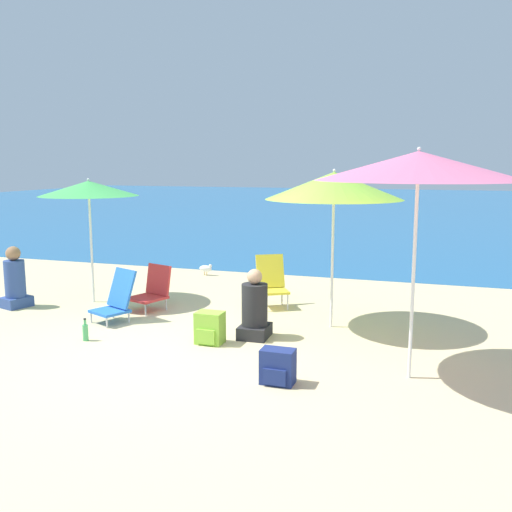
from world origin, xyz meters
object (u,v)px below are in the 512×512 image
beach_umbrella_green (89,189)px  backpack_lime (210,328)px  water_bottle (85,332)px  beach_chair_yellow (272,281)px  beach_chair_red (152,289)px  person_seated_near (255,310)px  person_seated_far (15,282)px  beach_umbrella_pink (418,166)px  beach_chair_blue (116,298)px  beach_umbrella_lime (334,186)px  seagull (206,268)px  backpack_navy (278,367)px

beach_umbrella_green → backpack_lime: size_ratio=4.98×
water_bottle → beach_chair_yellow: bearing=54.8°
beach_umbrella_green → water_bottle: bearing=-58.7°
beach_chair_red → person_seated_near: (1.92, -0.86, 0.05)m
person_seated_far → water_bottle: size_ratio=3.30×
backpack_lime → beach_umbrella_pink: bearing=-9.7°
person_seated_near → water_bottle: person_seated_near is taller
beach_chair_blue → beach_umbrella_lime: bearing=36.7°
beach_umbrella_pink → person_seated_far: 6.32m
beach_umbrella_green → beach_chair_red: bearing=-6.5°
beach_chair_red → person_seated_far: size_ratio=0.71×
beach_chair_yellow → backpack_lime: beach_chair_yellow is taller
beach_chair_yellow → person_seated_near: 1.64m
beach_umbrella_lime → beach_umbrella_green: 3.89m
beach_umbrella_pink → person_seated_far: (-5.96, 1.14, -1.77)m
person_seated_near → seagull: (-2.22, 3.59, -0.22)m
person_seated_near → person_seated_far: (-4.00, 0.33, 0.04)m
beach_umbrella_lime → backpack_navy: size_ratio=5.96×
beach_umbrella_lime → water_bottle: (-2.80, -1.57, -1.79)m
beach_umbrella_lime → seagull: 4.51m
backpack_lime → water_bottle: backpack_lime is taller
beach_chair_yellow → beach_chair_blue: size_ratio=1.09×
beach_chair_blue → backpack_navy: bearing=-4.5°
person_seated_near → seagull: size_ratio=3.30×
person_seated_far → backpack_navy: person_seated_far is taller
backpack_lime → seagull: 4.36m
beach_umbrella_lime → backpack_navy: bearing=-93.3°
beach_chair_red → water_bottle: beach_chair_red is taller
beach_chair_blue → backpack_lime: size_ratio=1.84×
backpack_lime → beach_umbrella_green: bearing=151.9°
backpack_navy → water_bottle: bearing=167.4°
beach_chair_red → backpack_navy: size_ratio=1.88×
beach_umbrella_lime → water_bottle: 3.68m
beach_umbrella_green → beach_chair_blue: bearing=-41.9°
beach_chair_red → beach_chair_blue: size_ratio=0.92×
person_seated_far → beach_umbrella_lime: bearing=22.7°
beach_umbrella_lime → person_seated_far: beach_umbrella_lime is taller
beach_chair_yellow → beach_umbrella_green: bearing=162.7°
beach_umbrella_lime → water_bottle: size_ratio=7.40×
beach_umbrella_green → seagull: beach_umbrella_green is taller
beach_chair_red → person_seated_far: bearing=-146.5°
beach_umbrella_green → beach_chair_red: (1.13, -0.13, -1.50)m
beach_umbrella_lime → beach_umbrella_pink: size_ratio=0.90×
beach_umbrella_green → person_seated_far: beach_umbrella_green is taller
beach_umbrella_lime → backpack_navy: beach_umbrella_lime is taller
backpack_navy → beach_umbrella_lime: bearing=86.7°
beach_chair_red → seagull: size_ratio=2.50×
person_seated_far → backpack_lime: (3.55, -0.73, -0.21)m
beach_chair_red → backpack_navy: (2.63, -2.25, -0.14)m
beach_umbrella_pink → backpack_navy: bearing=-155.2°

